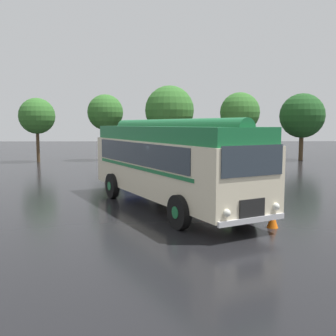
{
  "coord_description": "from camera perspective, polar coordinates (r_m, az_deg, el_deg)",
  "views": [
    {
      "loc": [
        -0.64,
        -15.28,
        3.3
      ],
      "look_at": [
        -0.39,
        1.64,
        1.4
      ],
      "focal_mm": 42.0,
      "sensor_mm": 36.0,
      "label": 1
    }
  ],
  "objects": [
    {
      "name": "ground_plane",
      "position": [
        15.64,
        1.51,
        -5.77
      ],
      "size": [
        120.0,
        120.0,
        0.0
      ],
      "primitive_type": "plane",
      "color": "black"
    },
    {
      "name": "vintage_bus",
      "position": [
        15.47,
        0.1,
        1.2
      ],
      "size": [
        6.83,
        10.08,
        3.49
      ],
      "color": "beige",
      "rests_on": "ground"
    },
    {
      "name": "car_near_left",
      "position": [
        27.43,
        -4.55,
        1.26
      ],
      "size": [
        2.18,
        4.31,
        1.66
      ],
      "color": "navy",
      "rests_on": "ground"
    },
    {
      "name": "car_mid_left",
      "position": [
        27.27,
        0.7,
        1.25
      ],
      "size": [
        2.28,
        4.35,
        1.66
      ],
      "color": "silver",
      "rests_on": "ground"
    },
    {
      "name": "car_mid_right",
      "position": [
        28.62,
        5.99,
        1.46
      ],
      "size": [
        2.16,
        4.3,
        1.66
      ],
      "color": "maroon",
      "rests_on": "ground"
    },
    {
      "name": "box_van",
      "position": [
        28.77,
        11.77,
        2.41
      ],
      "size": [
        2.39,
        5.8,
        2.5
      ],
      "color": "#B2B7BC",
      "rests_on": "ground"
    },
    {
      "name": "tree_far_left",
      "position": [
        35.84,
        -18.53,
        7.03
      ],
      "size": [
        3.08,
        3.08,
        5.52
      ],
      "color": "#4C3823",
      "rests_on": "ground"
    },
    {
      "name": "tree_left_of_centre",
      "position": [
        36.06,
        -9.19,
        7.96
      ],
      "size": [
        3.2,
        3.2,
        5.94
      ],
      "color": "#4C3823",
      "rests_on": "ground"
    },
    {
      "name": "tree_centre",
      "position": [
        35.19,
        0.01,
        8.34
      ],
      "size": [
        4.34,
        4.34,
        6.68
      ],
      "color": "#4C3823",
      "rests_on": "ground"
    },
    {
      "name": "tree_right_of_centre",
      "position": [
        34.82,
        10.32,
        8.03
      ],
      "size": [
        3.42,
        3.42,
        6.01
      ],
      "color": "#4C3823",
      "rests_on": "ground"
    },
    {
      "name": "tree_far_right",
      "position": [
        38.03,
        18.81,
        7.18
      ],
      "size": [
        4.04,
        4.04,
        6.07
      ],
      "color": "#4C3823",
      "rests_on": "ground"
    },
    {
      "name": "traffic_cone",
      "position": [
        13.08,
        14.94,
        -7.19
      ],
      "size": [
        0.36,
        0.36,
        0.55
      ],
      "primitive_type": "cone",
      "color": "orange",
      "rests_on": "ground"
    }
  ]
}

